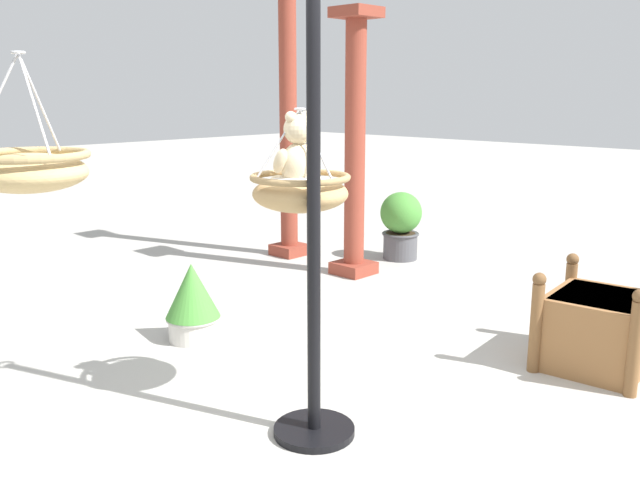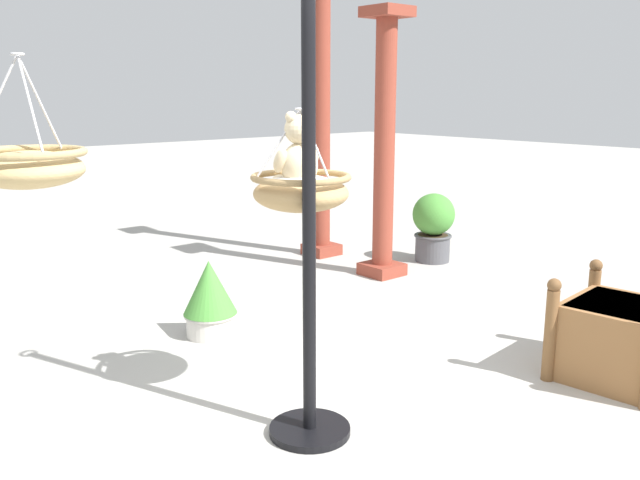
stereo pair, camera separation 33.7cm
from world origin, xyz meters
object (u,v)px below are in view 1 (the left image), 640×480
Objects in this scene: greenhouse_pillar_right at (288,125)px; greenhouse_pillar_left at (355,151)px; potted_plant_tall_leafy at (193,302)px; hanging_basket_left_high at (29,169)px; teddy_bear at (297,156)px; potted_plant_fern_front at (401,223)px; hanging_basket_with_teddy at (300,191)px; wooden_planter_box at (598,328)px; display_pole_central at (314,301)px.

greenhouse_pillar_left is at bearing -95.34° from greenhouse_pillar_right.
hanging_basket_left_high is at bearing -145.72° from potted_plant_tall_leafy.
potted_plant_fern_front is at bearing 28.45° from teddy_bear.
hanging_basket_with_teddy reaches higher than potted_plant_fern_front.
greenhouse_pillar_right is (2.55, 2.82, 0.17)m from hanging_basket_with_teddy.
hanging_basket_left_high is 0.20× the size of greenhouse_pillar_right.
potted_plant_fern_front is at bearing -54.50° from greenhouse_pillar_right.
wooden_planter_box is (3.12, -1.31, -1.21)m from hanging_basket_left_high.
hanging_basket_left_high is 4.93m from potted_plant_fern_front.
display_pole_central is at bearing -120.96° from hanging_basket_with_teddy.
potted_plant_fern_front reaches higher than potted_plant_tall_leafy.
greenhouse_pillar_right reaches higher than wooden_planter_box.
display_pole_central is 4.01m from potted_plant_fern_front.
potted_plant_fern_front is (1.46, 2.77, 0.12)m from wooden_planter_box.
greenhouse_pillar_left reaches higher than hanging_basket_left_high.
teddy_bear is at bearing -99.47° from potted_plant_tall_leafy.
greenhouse_pillar_left is 2.45m from potted_plant_tall_leafy.
potted_plant_fern_front is (3.28, 1.78, -1.07)m from teddy_bear.
hanging_basket_left_high is at bearing -159.37° from greenhouse_pillar_left.
wooden_planter_box is at bearing -117.86° from potted_plant_fern_front.
potted_plant_fern_front is at bearing 62.14° from wooden_planter_box.
greenhouse_pillar_left reaches higher than teddy_bear.
wooden_planter_box is at bearing -56.03° from potted_plant_tall_leafy.
greenhouse_pillar_left is 4.42× the size of potted_plant_tall_leafy.
hanging_basket_with_teddy is 0.68× the size of wooden_planter_box.
greenhouse_pillar_right reaches higher than display_pole_central.
display_pole_central reaches higher than potted_plant_fern_front.
greenhouse_pillar_right is at bearing 31.55° from potted_plant_tall_leafy.
potted_plant_fern_front is (0.82, 0.04, -0.85)m from greenhouse_pillar_left.
greenhouse_pillar_left is (3.76, 1.42, -0.23)m from hanging_basket_left_high.
display_pole_central is 1.49m from hanging_basket_left_high.
hanging_basket_with_teddy is at bearing 59.04° from display_pole_central.
hanging_basket_with_teddy is 0.93× the size of hanging_basket_left_high.
potted_plant_tall_leafy is at bearing -170.55° from greenhouse_pillar_left.
greenhouse_pillar_left is at bearing 20.63° from hanging_basket_left_high.
greenhouse_pillar_left is at bearing 76.83° from wooden_planter_box.
potted_plant_fern_front is at bearing 7.66° from potted_plant_tall_leafy.
hanging_basket_with_teddy is at bearing -99.32° from potted_plant_tall_leafy.
teddy_bear is (-0.00, 0.02, 0.18)m from hanging_basket_with_teddy.
hanging_basket_with_teddy is 0.75× the size of potted_plant_fern_front.
wooden_planter_box is (-0.64, -2.73, -0.97)m from greenhouse_pillar_left.
hanging_basket_left_high is at bearing -162.39° from potted_plant_fern_front.
hanging_basket_left_high is 4.02m from greenhouse_pillar_left.
greenhouse_pillar_right reaches higher than potted_plant_fern_front.
potted_plant_tall_leafy is (-2.33, -1.43, -1.17)m from greenhouse_pillar_right.
greenhouse_pillar_left is (2.46, 1.76, -0.04)m from hanging_basket_with_teddy.
greenhouse_pillar_right is at bearing 47.80° from hanging_basket_with_teddy.
potted_plant_fern_front is at bearing 30.85° from display_pole_central.
hanging_basket_left_high is (-1.30, 0.34, 0.19)m from hanging_basket_with_teddy.
greenhouse_pillar_left is 1.08m from greenhouse_pillar_right.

